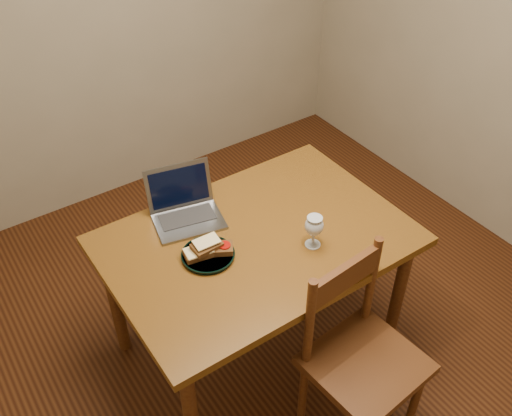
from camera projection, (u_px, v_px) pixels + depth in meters
floor at (271, 329)px, 3.03m from camera, size 3.20×3.20×0.02m
table at (257, 252)px, 2.53m from camera, size 1.30×0.90×0.74m
chair at (362, 352)px, 2.30m from camera, size 0.47×0.45×0.47m
plate at (208, 255)px, 2.38m from camera, size 0.23×0.23×0.02m
sandwich_cheese at (199, 252)px, 2.35m from camera, size 0.13×0.09×0.04m
sandwich_tomato at (218, 248)px, 2.37m from camera, size 0.14×0.13×0.04m
sandwich_top at (207, 245)px, 2.35m from camera, size 0.13×0.08×0.04m
milk_glass at (314, 231)px, 2.39m from camera, size 0.08×0.08×0.16m
laptop at (184, 205)px, 2.56m from camera, size 0.35×0.33×0.22m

